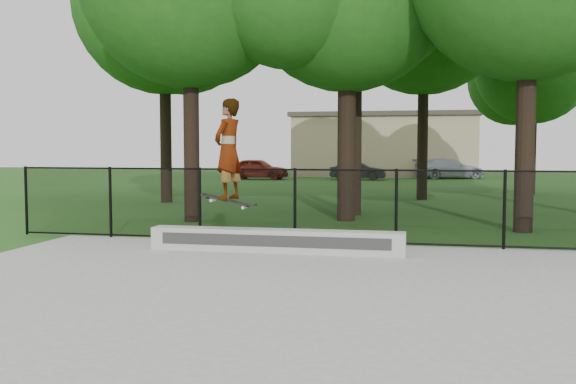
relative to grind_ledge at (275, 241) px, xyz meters
name	(u,v)px	position (x,y,z in m)	size (l,w,h in m)	color
ground	(374,336)	(2.13, -4.70, -0.27)	(100.00, 100.00, 0.00)	#214B15
concrete_slab	(374,333)	(2.13, -4.70, -0.24)	(14.00, 12.00, 0.06)	gray
grind_ledge	(275,241)	(0.00, 0.00, 0.00)	(4.69, 0.40, 0.42)	#B7B6B1
car_a	(258,169)	(-7.26, 26.92, 0.38)	(1.53, 3.77, 1.29)	maroon
car_b	(358,171)	(-1.15, 27.47, 0.27)	(1.14, 2.97, 1.08)	black
car_c	(449,169)	(4.33, 30.12, 0.36)	(1.77, 4.01, 1.26)	#9FA9B4
skater_airborne	(228,151)	(-0.85, -0.11, 1.64)	(0.83, 0.77, 2.01)	black
chainlink_fence	(396,207)	(2.13, 1.20, 0.54)	(16.06, 0.06, 1.50)	black
distant_building	(385,144)	(0.13, 33.30, 1.90)	(12.40, 6.40, 4.30)	tan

